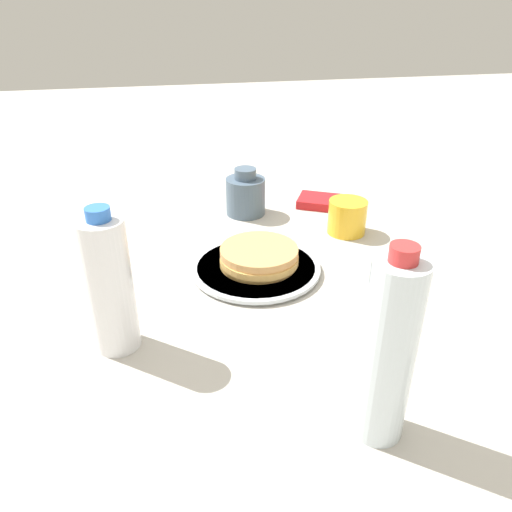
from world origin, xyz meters
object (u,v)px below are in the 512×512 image
at_px(plate, 256,268).
at_px(water_bottle_mid, 110,285).
at_px(pancake_stack, 257,257).
at_px(juice_glass, 347,217).
at_px(water_bottle_near, 388,352).
at_px(cream_jug, 246,195).

bearing_deg(plate, water_bottle_mid, 34.95).
bearing_deg(water_bottle_mid, pancake_stack, -145.62).
xyz_separation_m(juice_glass, water_bottle_near, (0.16, 0.53, 0.08)).
bearing_deg(water_bottle_mid, cream_jug, -121.87).
height_order(plate, juice_glass, juice_glass).
relative_size(pancake_stack, water_bottle_mid, 0.70).
relative_size(water_bottle_near, water_bottle_mid, 1.13).
bearing_deg(cream_jug, plate, 83.64).
relative_size(juice_glass, cream_jug, 0.75).
xyz_separation_m(plate, water_bottle_mid, (0.24, 0.17, 0.10)).
bearing_deg(water_bottle_near, water_bottle_mid, -36.25).
height_order(plate, pancake_stack, pancake_stack).
xyz_separation_m(pancake_stack, cream_jug, (-0.03, -0.27, 0.02)).
height_order(juice_glass, water_bottle_mid, water_bottle_mid).
bearing_deg(juice_glass, plate, 29.31).
height_order(pancake_stack, juice_glass, juice_glass).
height_order(pancake_stack, cream_jug, cream_jug).
relative_size(plate, juice_glass, 2.93).
bearing_deg(plate, pancake_stack, 132.44).
relative_size(pancake_stack, juice_glass, 1.90).
height_order(water_bottle_near, water_bottle_mid, water_bottle_near).
bearing_deg(cream_jug, juice_glass, 143.56).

